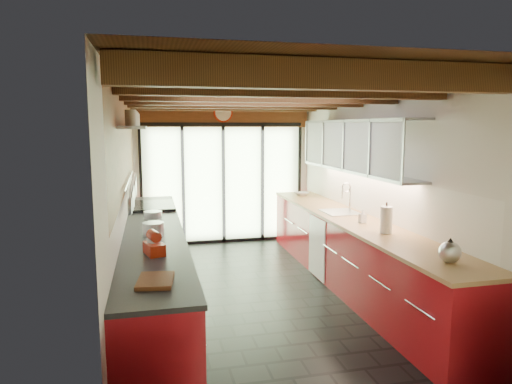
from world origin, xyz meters
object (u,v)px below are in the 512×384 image
(stand_mixer, at_px, (154,245))
(kettle, at_px, (450,251))
(bowl, at_px, (302,194))
(soap_bottle, at_px, (363,216))
(paper_towel, at_px, (386,220))

(stand_mixer, relative_size, kettle, 1.09)
(bowl, bearing_deg, soap_bottle, -90.00)
(stand_mixer, relative_size, soap_bottle, 1.70)
(paper_towel, bearing_deg, soap_bottle, 90.00)
(kettle, bearing_deg, stand_mixer, 161.58)
(paper_towel, bearing_deg, bowl, 90.00)
(paper_towel, height_order, soap_bottle, paper_towel)
(stand_mixer, relative_size, bowl, 1.23)
(stand_mixer, bearing_deg, paper_towel, 6.18)
(stand_mixer, height_order, soap_bottle, stand_mixer)
(kettle, distance_m, bowl, 4.06)
(soap_bottle, relative_size, bowl, 0.73)
(soap_bottle, xyz_separation_m, bowl, (0.00, 2.35, -0.06))
(soap_bottle, height_order, bowl, soap_bottle)
(kettle, height_order, bowl, kettle)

